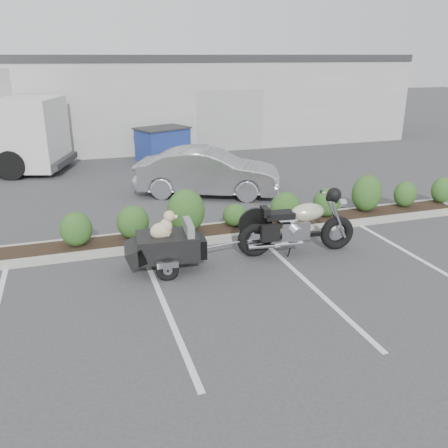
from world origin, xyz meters
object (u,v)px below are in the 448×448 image
object	(u,v)px
sedan	(208,172)
dumpster	(163,143)
motorcycle	(297,227)
pet_trailer	(166,245)

from	to	relation	value
sedan	dumpster	xyz separation A→B (m)	(-0.29, 5.44, -0.04)
motorcycle	pet_trailer	bearing A→B (deg)	-174.88
sedan	dumpster	bearing A→B (deg)	27.37
pet_trailer	motorcycle	bearing A→B (deg)	5.12
pet_trailer	sedan	world-z (taller)	sedan
motorcycle	pet_trailer	distance (m)	2.79
motorcycle	pet_trailer	world-z (taller)	motorcycle
sedan	motorcycle	bearing A→B (deg)	-149.52
dumpster	motorcycle	bearing A→B (deg)	-108.19
motorcycle	sedan	size ratio (longest dim) A/B	0.61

